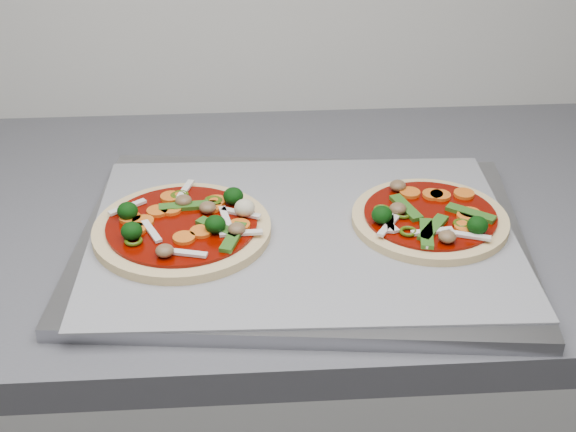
{
  "coord_description": "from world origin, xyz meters",
  "views": [
    {
      "loc": [
        -0.41,
        0.44,
        1.41
      ],
      "look_at": [
        -0.36,
        1.23,
        0.93
      ],
      "focal_mm": 50.0,
      "sensor_mm": 36.0,
      "label": 1
    }
  ],
  "objects": [
    {
      "name": "pizza_left",
      "position": [
        -0.48,
        1.22,
        0.93
      ],
      "size": [
        0.25,
        0.25,
        0.03
      ],
      "rotation": [
        0.0,
        0.0,
        0.24
      ],
      "color": "#F2C687",
      "rests_on": "parchment"
    },
    {
      "name": "baking_tray",
      "position": [
        -0.35,
        1.22,
        0.91
      ],
      "size": [
        0.54,
        0.43,
        0.02
      ],
      "primitive_type": "cube",
      "rotation": [
        0.0,
        0.0,
        -0.11
      ],
      "color": "#98989E",
      "rests_on": "countertop"
    },
    {
      "name": "parchment",
      "position": [
        -0.35,
        1.22,
        0.92
      ],
      "size": [
        0.5,
        0.37,
        0.0
      ],
      "primitive_type": "cube",
      "rotation": [
        0.0,
        0.0,
        -0.03
      ],
      "color": "#939298",
      "rests_on": "baking_tray"
    },
    {
      "name": "countertop",
      "position": [
        0.0,
        1.3,
        0.88
      ],
      "size": [
        3.6,
        0.6,
        0.04
      ],
      "primitive_type": "cube",
      "color": "#57575D",
      "rests_on": "base_cabinet"
    },
    {
      "name": "pizza_right",
      "position": [
        -0.2,
        1.22,
        0.93
      ],
      "size": [
        0.23,
        0.23,
        0.03
      ],
      "rotation": [
        0.0,
        0.0,
        -0.3
      ],
      "color": "#F2C687",
      "rests_on": "parchment"
    }
  ]
}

